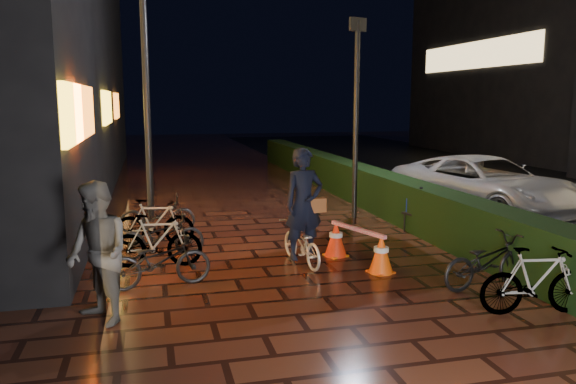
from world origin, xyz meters
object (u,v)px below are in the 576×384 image
object	(u,v)px
van	(485,185)
cyclist	(303,222)
traffic_barrier	(357,246)
cart_assembly	(419,207)
bystander_person	(98,254)

from	to	relation	value
van	cyclist	world-z (taller)	cyclist
cyclist	traffic_barrier	distance (m)	1.04
traffic_barrier	cart_assembly	xyz separation A→B (m)	(2.12, 1.93, 0.21)
traffic_barrier	van	bearing A→B (deg)	36.16
cyclist	cart_assembly	xyz separation A→B (m)	(3.06, 1.76, -0.22)
traffic_barrier	cart_assembly	distance (m)	2.88
van	cart_assembly	size ratio (longest dim) A/B	4.89
bystander_person	cart_assembly	bearing A→B (deg)	87.22
bystander_person	cyclist	world-z (taller)	cyclist
cyclist	bystander_person	bearing A→B (deg)	-149.74
bystander_person	cyclist	distance (m)	3.66
bystander_person	cyclist	size ratio (longest dim) A/B	0.90
bystander_person	cart_assembly	world-z (taller)	bystander_person
van	traffic_barrier	size ratio (longest dim) A/B	3.22
van	cart_assembly	bearing A→B (deg)	-164.50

